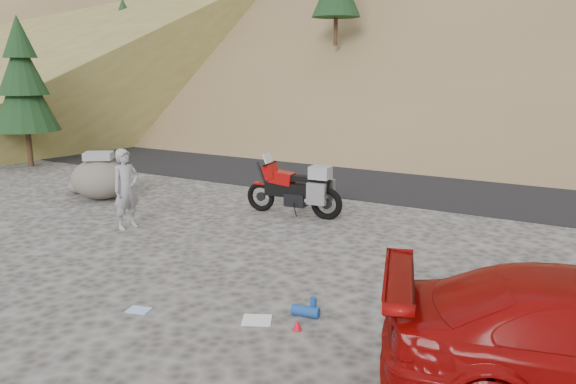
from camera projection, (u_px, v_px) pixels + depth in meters
ground at (199, 257)px, 10.19m from camera, size 140.00×140.00×0.00m
road at (379, 175)px, 17.78m from camera, size 120.00×7.00×0.05m
conifer_verge at (23, 81)px, 18.74m from camera, size 2.20×2.20×5.04m
motorcycle at (298, 190)px, 12.89m from camera, size 2.41×0.81×1.43m
man at (129, 228)px, 12.04m from camera, size 0.51×0.68×1.71m
boulder at (100, 179)px, 14.56m from camera, size 2.00×1.88×1.22m
small_rock at (79, 186)px, 15.26m from camera, size 0.80×0.77×0.38m
gear_white_cloth at (257, 320)px, 7.67m from camera, size 0.51×0.49×0.01m
gear_blue_mat at (305, 311)px, 7.78m from camera, size 0.41×0.21×0.16m
gear_bottle at (313, 306)px, 7.83m from camera, size 0.10×0.10×0.25m
gear_funnel at (297, 325)px, 7.37m from camera, size 0.16×0.16×0.16m
gear_blue_cloth at (139, 310)px, 7.98m from camera, size 0.36×0.30×0.01m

